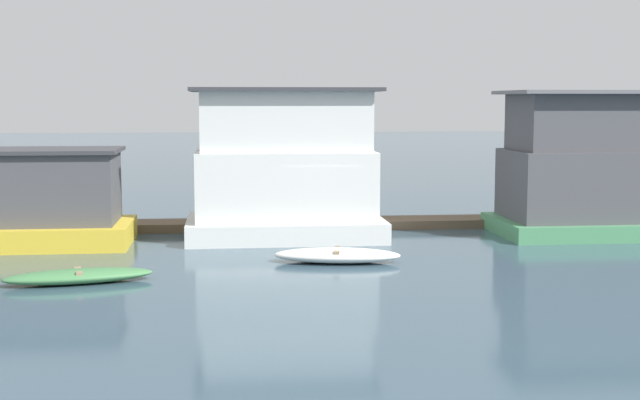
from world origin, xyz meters
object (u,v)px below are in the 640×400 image
at_px(houseboat_white, 285,169).
at_px(houseboat_green, 603,168).
at_px(dinghy_green, 79,276).
at_px(dinghy_white, 337,255).
at_px(houseboat_yellow, 16,201).

bearing_deg(houseboat_white, houseboat_green, -1.56).
relative_size(dinghy_green, dinghy_white, 1.02).
xyz_separation_m(houseboat_yellow, houseboat_white, (8.42, 0.70, 0.89)).
height_order(houseboat_yellow, houseboat_white, houseboat_white).
relative_size(houseboat_yellow, houseboat_green, 0.99).
height_order(houseboat_green, dinghy_green, houseboat_green).
relative_size(houseboat_yellow, dinghy_green, 1.87).
bearing_deg(dinghy_white, dinghy_green, -162.28).
distance_m(houseboat_yellow, houseboat_green, 19.17).
height_order(dinghy_green, dinghy_white, dinghy_white).
bearing_deg(houseboat_green, houseboat_white, 178.44).
bearing_deg(houseboat_yellow, dinghy_green, -65.08).
distance_m(houseboat_green, dinghy_green, 17.68).
bearing_deg(dinghy_green, houseboat_green, 21.81).
height_order(houseboat_green, dinghy_white, houseboat_green).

